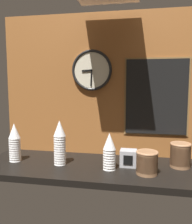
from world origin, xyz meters
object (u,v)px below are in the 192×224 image
Objects in this scene: cup_stack_center_right at (109,151)px; menu_board at (156,97)px; cup_stack_far_left at (15,142)px; bowl_stack_far_right at (180,155)px; cup_stack_center_left at (60,142)px; wall_clock at (92,70)px; bowl_stack_right at (147,162)px; napkin_dispenser at (128,158)px.

menu_board reaches higher than cup_stack_center_right.
bowl_stack_far_right is (1.11, 0.08, -0.05)m from cup_stack_far_left.
cup_stack_far_left is (-0.67, 0.04, 0.02)m from cup_stack_center_right.
menu_board reaches higher than cup_stack_center_left.
wall_clock reaches higher than cup_stack_far_left.
bowl_stack_right is 0.16m from napkin_dispenser.
cup_stack_center_left reaches higher than cup_stack_center_right.
cup_stack_far_left reaches higher than cup_stack_center_right.
bowl_stack_far_right is at bearing 4.36° from cup_stack_far_left.
cup_stack_center_right is 0.62m from wall_clock.
wall_clock is at bearing 164.49° from bowl_stack_far_right.
napkin_dispenser is (-0.18, -0.23, -0.39)m from menu_board.
cup_stack_far_left is at bearing -177.20° from napkin_dispenser.
cup_stack_far_left is 1.90× the size of bowl_stack_right.
cup_stack_center_left is at bearing -174.15° from napkin_dispenser.
cup_stack_center_left is 0.33m from cup_stack_far_left.
menu_board is at bearing 1.09° from wall_clock.
cup_stack_center_right is 0.88× the size of cup_stack_far_left.
cup_stack_center_right is 0.42× the size of menu_board.
bowl_stack_right is at bearing -39.58° from wall_clock.
bowl_stack_far_right is at bearing 37.29° from bowl_stack_right.
cup_stack_far_left is at bearing -164.59° from menu_board.
cup_stack_far_left is at bearing 178.61° from cup_stack_center_left.
cup_stack_center_left reaches higher than cup_stack_far_left.
cup_stack_center_left is 2.12× the size of bowl_stack_right.
cup_stack_center_left is at bearing 173.00° from bowl_stack_right.
cup_stack_center_left is at bearing 174.61° from cup_stack_center_right.
napkin_dispenser is at bearing -37.08° from wall_clock.
bowl_stack_right reaches higher than napkin_dispenser.
cup_stack_center_right is 0.78× the size of wall_clock.
menu_board is (0.47, 0.01, -0.19)m from wall_clock.
menu_board reaches higher than napkin_dispenser.
cup_stack_center_right is 0.24m from bowl_stack_right.
cup_stack_center_right is at bearing 170.67° from bowl_stack_right.
bowl_stack_far_right is at bearing -15.51° from wall_clock.
cup_stack_center_left is 0.34m from cup_stack_center_right.
wall_clock is at bearing 27.38° from cup_stack_far_left.
bowl_stack_right is 0.77m from wall_clock.
bowl_stack_far_right is at bearing 6.79° from cup_stack_center_left.
cup_stack_center_left is 0.58m from bowl_stack_right.
cup_stack_center_right is (0.34, -0.03, -0.03)m from cup_stack_center_left.
bowl_stack_far_right is 0.85m from wall_clock.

